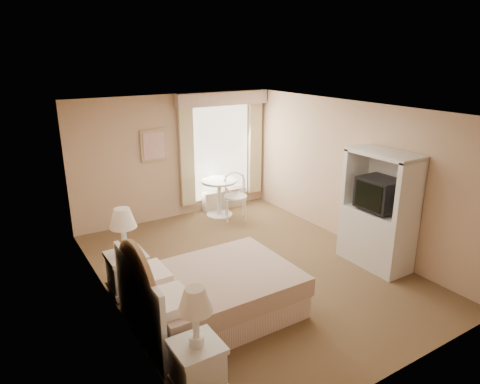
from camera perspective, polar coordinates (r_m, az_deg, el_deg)
room at (r=6.37m, az=1.38°, el=-0.26°), size 4.21×5.51×2.51m
window at (r=9.07m, az=-2.31°, el=5.90°), size 2.05×0.22×2.51m
framed_art at (r=8.45m, az=-11.44°, el=6.11°), size 0.52×0.04×0.62m
bed at (r=5.62m, az=-4.04°, el=-13.36°), size 2.05×1.53×1.35m
nightstand_near at (r=4.52m, az=-5.75°, el=-20.70°), size 0.48×0.48×1.15m
nightstand_far at (r=6.24m, az=-14.90°, el=-9.05°), size 0.52×0.52×1.25m
round_table at (r=8.83m, az=-2.79°, el=-0.01°), size 0.73×0.73×0.77m
cafe_chair at (r=8.67m, az=-0.67°, el=-0.03°), size 0.61×0.61×0.96m
armoire at (r=7.06m, az=17.91°, el=-3.45°), size 0.56×1.11×1.85m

